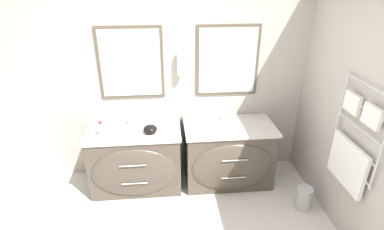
{
  "coord_description": "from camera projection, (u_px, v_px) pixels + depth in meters",
  "views": [
    {
      "loc": [
        -0.01,
        -1.79,
        2.45
      ],
      "look_at": [
        0.27,
        1.18,
        1.03
      ],
      "focal_mm": 28.0,
      "sensor_mm": 36.0,
      "label": 1
    }
  ],
  "objects": [
    {
      "name": "soap_dish",
      "position": [
        210.0,
        132.0,
        3.43
      ],
      "size": [
        0.11,
        0.08,
        0.04
      ],
      "color": "white",
      "rests_on": "vanity_right"
    },
    {
      "name": "waste_bin",
      "position": [
        304.0,
        198.0,
        3.39
      ],
      "size": [
        0.18,
        0.18,
        0.28
      ],
      "color": "#B7B7BC",
      "rests_on": "ground_plane"
    },
    {
      "name": "faucet_right",
      "position": [
        228.0,
        113.0,
        3.71
      ],
      "size": [
        0.17,
        0.13,
        0.21
      ],
      "color": "silver",
      "rests_on": "vanity_right"
    },
    {
      "name": "wall_back",
      "position": [
        167.0,
        77.0,
        3.65
      ],
      "size": [
        5.07,
        0.16,
        2.6
      ],
      "color": "#B2ADA3",
      "rests_on": "ground_plane"
    },
    {
      "name": "amenity_bowl",
      "position": [
        150.0,
        129.0,
        3.43
      ],
      "size": [
        0.16,
        0.16,
        0.1
      ],
      "color": "black",
      "rests_on": "vanity_left"
    },
    {
      "name": "toiletry_bottle",
      "position": [
        101.0,
        129.0,
        3.36
      ],
      "size": [
        0.07,
        0.07,
        0.18
      ],
      "color": "silver",
      "rests_on": "vanity_left"
    },
    {
      "name": "vanity_left",
      "position": [
        136.0,
        159.0,
        3.65
      ],
      "size": [
        1.1,
        0.69,
        0.78
      ],
      "color": "#4C4238",
      "rests_on": "ground_plane"
    },
    {
      "name": "wall_right",
      "position": [
        348.0,
        104.0,
        2.93
      ],
      "size": [
        0.13,
        3.53,
        2.6
      ],
      "color": "#B2ADA3",
      "rests_on": "ground_plane"
    },
    {
      "name": "vanity_right",
      "position": [
        229.0,
        155.0,
        3.75
      ],
      "size": [
        1.1,
        0.69,
        0.78
      ],
      "color": "#4C4238",
      "rests_on": "ground_plane"
    },
    {
      "name": "faucet_left",
      "position": [
        134.0,
        117.0,
        3.61
      ],
      "size": [
        0.17,
        0.13,
        0.21
      ],
      "color": "silver",
      "rests_on": "vanity_left"
    }
  ]
}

